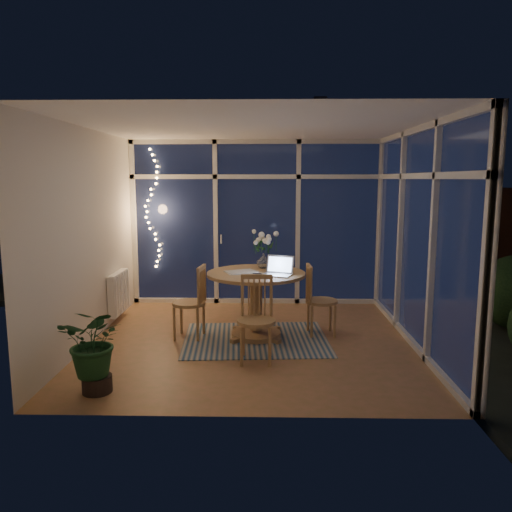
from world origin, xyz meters
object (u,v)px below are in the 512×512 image
chair_left (189,301)px  chair_front (256,319)px  dining_table (256,305)px  flower_vase (264,260)px  laptop (277,265)px  potted_plant (96,353)px  chair_right (322,299)px

chair_left → chair_front: size_ratio=0.98×
dining_table → flower_vase: size_ratio=5.86×
laptop → potted_plant: 2.35m
chair_front → flower_vase: (0.07, 1.16, 0.46)m
laptop → potted_plant: bearing=-118.2°
chair_front → potted_plant: 1.71m
dining_table → chair_left: size_ratio=1.31×
potted_plant → chair_right: bearing=38.2°
chair_left → dining_table: bearing=99.4°
chair_left → chair_right: size_ratio=1.01×
chair_right → flower_vase: flower_vase is taller
chair_right → flower_vase: (-0.75, 0.19, 0.48)m
dining_table → potted_plant: 2.23m
laptop → flower_vase: size_ratio=1.63×
chair_right → laptop: (-0.59, -0.32, 0.50)m
chair_left → laptop: laptop is taller
chair_left → chair_right: bearing=102.5°
flower_vase → potted_plant: (-1.56, -2.01, -0.56)m
chair_right → potted_plant: bearing=124.0°
chair_left → flower_vase: bearing=117.6°
dining_table → flower_vase: bearing=73.8°
chair_front → chair_right: bearing=50.7°
dining_table → flower_vase: 0.62m
chair_front → flower_vase: bearing=87.3°
chair_left → potted_plant: chair_left is taller
dining_table → chair_left: chair_left is taller
chair_right → chair_front: chair_front is taller
laptop → potted_plant: (-1.72, -1.49, -0.58)m
chair_front → laptop: size_ratio=2.80×
dining_table → chair_right: bearing=8.5°
chair_left → potted_plant: size_ratio=1.24×
dining_table → potted_plant: dining_table is taller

